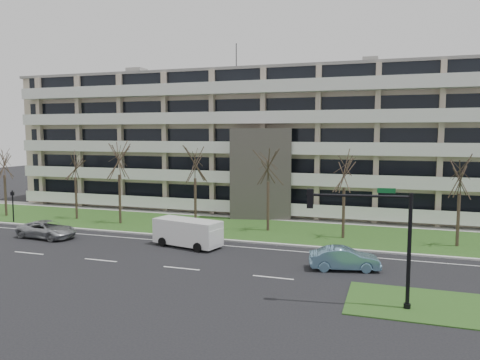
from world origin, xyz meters
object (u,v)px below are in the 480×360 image
(blue_sedan, at_px, (344,259))
(traffic_signal, at_px, (374,231))
(white_van, at_px, (188,231))
(silver_pickup, at_px, (47,229))
(pedestrian_signal, at_px, (13,202))

(blue_sedan, relative_size, traffic_signal, 0.73)
(white_van, relative_size, traffic_signal, 0.94)
(blue_sedan, bearing_deg, white_van, 64.74)
(silver_pickup, xyz_separation_m, traffic_signal, (25.98, -7.45, 3.14))
(blue_sedan, bearing_deg, pedestrian_signal, 66.05)
(silver_pickup, distance_m, traffic_signal, 27.21)
(blue_sedan, distance_m, pedestrian_signal, 32.25)
(blue_sedan, relative_size, white_van, 0.78)
(blue_sedan, xyz_separation_m, traffic_signal, (1.95, -5.98, 3.12))
(silver_pickup, bearing_deg, blue_sedan, -88.72)
(traffic_signal, bearing_deg, white_van, 140.93)
(blue_sedan, height_order, pedestrian_signal, pedestrian_signal)
(silver_pickup, xyz_separation_m, pedestrian_signal, (-7.67, 4.34, 1.28))
(white_van, xyz_separation_m, pedestrian_signal, (-19.88, 3.36, 0.75))
(pedestrian_signal, bearing_deg, traffic_signal, -41.67)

